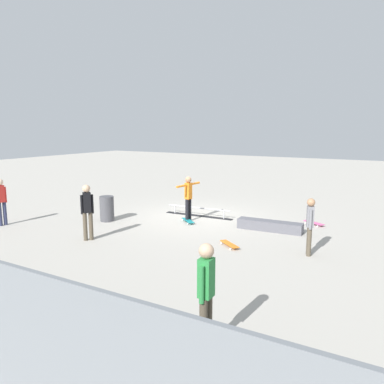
{
  "coord_description": "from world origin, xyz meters",
  "views": [
    {
      "loc": [
        -6.63,
        11.9,
        3.33
      ],
      "look_at": [
        0.04,
        0.21,
        1.0
      ],
      "focal_mm": 35.01,
      "sensor_mm": 36.0,
      "label": 1
    }
  ],
  "objects_px": {
    "grind_rail": "(199,212)",
    "loose_skateboard_pink": "(314,223)",
    "bystander_red_shirt": "(1,199)",
    "bystander_green_shirt": "(206,290)",
    "bystander_black_shirt": "(87,209)",
    "skate_ledge": "(270,226)",
    "skater_main": "(188,195)",
    "trash_bin": "(107,209)",
    "bystander_grey_shirt": "(310,223)",
    "loose_skateboard_orange": "(229,244)",
    "skateboard_main": "(188,220)"
  },
  "relations": [
    {
      "from": "trash_bin",
      "to": "grind_rail",
      "type": "bearing_deg",
      "value": -137.3
    },
    {
      "from": "bystander_red_shirt",
      "to": "loose_skateboard_pink",
      "type": "height_order",
      "value": "bystander_red_shirt"
    },
    {
      "from": "bystander_red_shirt",
      "to": "trash_bin",
      "type": "xyz_separation_m",
      "value": [
        -2.69,
        -2.25,
        -0.46
      ]
    },
    {
      "from": "bystander_grey_shirt",
      "to": "loose_skateboard_orange",
      "type": "bearing_deg",
      "value": 82.72
    },
    {
      "from": "loose_skateboard_orange",
      "to": "loose_skateboard_pink",
      "type": "bearing_deg",
      "value": 104.05
    },
    {
      "from": "bystander_black_shirt",
      "to": "loose_skateboard_pink",
      "type": "relative_size",
      "value": 2.12
    },
    {
      "from": "grind_rail",
      "to": "bystander_red_shirt",
      "type": "distance_m",
      "value": 6.94
    },
    {
      "from": "bystander_grey_shirt",
      "to": "loose_skateboard_orange",
      "type": "distance_m",
      "value": 2.28
    },
    {
      "from": "bystander_green_shirt",
      "to": "loose_skateboard_pink",
      "type": "bearing_deg",
      "value": -0.19
    },
    {
      "from": "skateboard_main",
      "to": "bystander_grey_shirt",
      "type": "height_order",
      "value": "bystander_grey_shirt"
    },
    {
      "from": "bystander_black_shirt",
      "to": "skater_main",
      "type": "bearing_deg",
      "value": 16.64
    },
    {
      "from": "skateboard_main",
      "to": "loose_skateboard_pink",
      "type": "distance_m",
      "value": 4.37
    },
    {
      "from": "skate_ledge",
      "to": "loose_skateboard_orange",
      "type": "xyz_separation_m",
      "value": [
        0.46,
        2.18,
        -0.09
      ]
    },
    {
      "from": "bystander_red_shirt",
      "to": "bystander_green_shirt",
      "type": "distance_m",
      "value": 9.91
    },
    {
      "from": "skateboard_main",
      "to": "loose_skateboard_orange",
      "type": "distance_m",
      "value": 2.97
    },
    {
      "from": "skateboard_main",
      "to": "bystander_green_shirt",
      "type": "xyz_separation_m",
      "value": [
        -4.11,
        6.48,
        0.87
      ]
    },
    {
      "from": "skateboard_main",
      "to": "skater_main",
      "type": "bearing_deg",
      "value": -25.49
    },
    {
      "from": "skate_ledge",
      "to": "bystander_grey_shirt",
      "type": "xyz_separation_m",
      "value": [
        -1.65,
        1.8,
        0.7
      ]
    },
    {
      "from": "skateboard_main",
      "to": "loose_skateboard_pink",
      "type": "relative_size",
      "value": 0.94
    },
    {
      "from": "bystander_green_shirt",
      "to": "loose_skateboard_pink",
      "type": "relative_size",
      "value": 2.11
    },
    {
      "from": "skateboard_main",
      "to": "bystander_red_shirt",
      "type": "bearing_deg",
      "value": 72.59
    },
    {
      "from": "skate_ledge",
      "to": "bystander_red_shirt",
      "type": "distance_m",
      "value": 9.1
    },
    {
      "from": "loose_skateboard_orange",
      "to": "skateboard_main",
      "type": "bearing_deg",
      "value": -179.34
    },
    {
      "from": "skate_ledge",
      "to": "skater_main",
      "type": "height_order",
      "value": "skater_main"
    },
    {
      "from": "skater_main",
      "to": "bystander_black_shirt",
      "type": "xyz_separation_m",
      "value": [
        1.45,
        3.44,
        0.01
      ]
    },
    {
      "from": "bystander_grey_shirt",
      "to": "loose_skateboard_orange",
      "type": "xyz_separation_m",
      "value": [
        2.1,
        0.38,
        -0.79
      ]
    },
    {
      "from": "grind_rail",
      "to": "loose_skateboard_pink",
      "type": "xyz_separation_m",
      "value": [
        -4.1,
        -0.82,
        -0.07
      ]
    },
    {
      "from": "grind_rail",
      "to": "bystander_red_shirt",
      "type": "relative_size",
      "value": 1.71
    },
    {
      "from": "skater_main",
      "to": "bystander_black_shirt",
      "type": "relative_size",
      "value": 0.97
    },
    {
      "from": "skater_main",
      "to": "trash_bin",
      "type": "bearing_deg",
      "value": -54.43
    },
    {
      "from": "loose_skateboard_orange",
      "to": "loose_skateboard_pink",
      "type": "distance_m",
      "value": 3.97
    },
    {
      "from": "bystander_red_shirt",
      "to": "bystander_grey_shirt",
      "type": "bearing_deg",
      "value": -63.14
    },
    {
      "from": "bystander_green_shirt",
      "to": "skater_main",
      "type": "bearing_deg",
      "value": 30.89
    },
    {
      "from": "bystander_black_shirt",
      "to": "grind_rail",
      "type": "bearing_deg",
      "value": 22.01
    },
    {
      "from": "skate_ledge",
      "to": "bystander_black_shirt",
      "type": "height_order",
      "value": "bystander_black_shirt"
    },
    {
      "from": "skateboard_main",
      "to": "bystander_black_shirt",
      "type": "distance_m",
      "value": 3.72
    },
    {
      "from": "loose_skateboard_pink",
      "to": "trash_bin",
      "type": "xyz_separation_m",
      "value": [
        6.6,
        3.12,
        0.38
      ]
    },
    {
      "from": "skater_main",
      "to": "trash_bin",
      "type": "relative_size",
      "value": 1.8
    },
    {
      "from": "grind_rail",
      "to": "skater_main",
      "type": "height_order",
      "value": "skater_main"
    },
    {
      "from": "grind_rail",
      "to": "loose_skateboard_pink",
      "type": "relative_size",
      "value": 3.49
    },
    {
      "from": "bystander_grey_shirt",
      "to": "bystander_green_shirt",
      "type": "bearing_deg",
      "value": 158.06
    },
    {
      "from": "loose_skateboard_pink",
      "to": "skater_main",
      "type": "bearing_deg",
      "value": -126.53
    },
    {
      "from": "bystander_green_shirt",
      "to": "loose_skateboard_pink",
      "type": "xyz_separation_m",
      "value": [
        0.16,
        -8.37,
        -0.87
      ]
    },
    {
      "from": "skate_ledge",
      "to": "loose_skateboard_orange",
      "type": "bearing_deg",
      "value": 78.14
    },
    {
      "from": "skater_main",
      "to": "skateboard_main",
      "type": "xyz_separation_m",
      "value": [
        -0.08,
        0.16,
        -0.87
      ]
    },
    {
      "from": "grind_rail",
      "to": "trash_bin",
      "type": "height_order",
      "value": "trash_bin"
    },
    {
      "from": "skate_ledge",
      "to": "bystander_black_shirt",
      "type": "bearing_deg",
      "value": 40.16
    },
    {
      "from": "grind_rail",
      "to": "bystander_black_shirt",
      "type": "relative_size",
      "value": 1.65
    },
    {
      "from": "skateboard_main",
      "to": "trash_bin",
      "type": "distance_m",
      "value": 2.95
    },
    {
      "from": "grind_rail",
      "to": "bystander_grey_shirt",
      "type": "distance_m",
      "value": 5.31
    }
  ]
}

